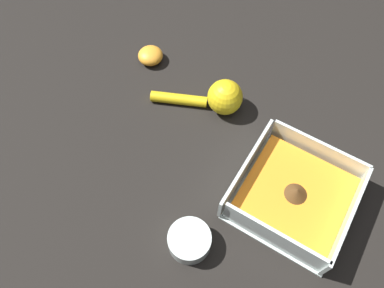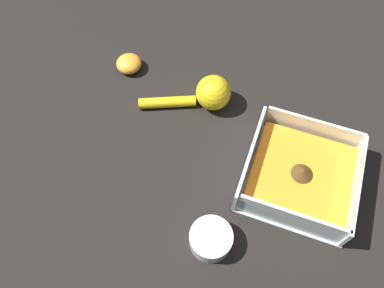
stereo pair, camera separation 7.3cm
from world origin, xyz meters
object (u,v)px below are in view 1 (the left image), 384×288
square_dish (293,194)px  lemon_squeezer (218,97)px  lemon_half (150,56)px  spice_bowl (189,241)px

square_dish → lemon_squeezer: bearing=-116.7°
lemon_squeezer → lemon_half: size_ratio=3.26×
square_dish → lemon_squeezer: lemon_squeezer is taller
spice_bowl → lemon_squeezer: bearing=-159.8°
spice_bowl → square_dish: bearing=145.7°
lemon_squeezer → lemon_half: 0.20m
lemon_half → lemon_squeezer: bearing=80.3°
square_dish → lemon_squeezer: (-0.11, -0.22, 0.01)m
square_dish → lemon_squeezer: size_ratio=1.07×
spice_bowl → lemon_squeezer: size_ratio=0.40×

